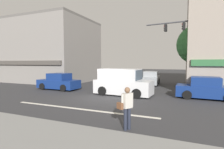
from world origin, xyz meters
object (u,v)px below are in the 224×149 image
sedan_crossing_rightbound (206,89)px  sedan_approaching_near (151,79)px  utility_pole_near_left (56,51)px  street_tree (197,45)px  sedan_crossing_center (59,82)px  traffic_light_mast (193,43)px  pedestrian_foreground_with_bag (127,106)px  van_waiting_far (122,83)px

sedan_crossing_rightbound → sedan_approaching_near: size_ratio=0.99×
utility_pole_near_left → sedan_crossing_rightbound: (14.96, -1.78, -3.16)m
street_tree → sedan_approaching_near: 6.54m
street_tree → sedan_crossing_center: bearing=-159.1°
utility_pole_near_left → sedan_crossing_center: bearing=-47.2°
sedan_crossing_center → sedan_approaching_near: (7.62, 7.41, 0.00)m
traffic_light_mast → sedan_crossing_rightbound: 3.80m
sedan_approaching_near → traffic_light_mast: bearing=-52.9°
pedestrian_foreground_with_bag → van_waiting_far: bearing=110.5°
pedestrian_foreground_with_bag → utility_pole_near_left: bearing=139.9°
traffic_light_mast → street_tree: bearing=80.7°
traffic_light_mast → pedestrian_foreground_with_bag: (-2.61, -9.07, -3.22)m
sedan_crossing_center → pedestrian_foreground_with_bag: bearing=-38.2°
utility_pole_near_left → sedan_approaching_near: bearing=27.5°
street_tree → utility_pole_near_left: (-14.51, -2.40, -0.43)m
van_waiting_far → pedestrian_foreground_with_bag: 7.40m
utility_pole_near_left → sedan_crossing_center: size_ratio=1.80×
traffic_light_mast → van_waiting_far: size_ratio=1.32×
sedan_crossing_center → pedestrian_foreground_with_bag: (9.28, -7.30, 0.24)m
sedan_approaching_near → sedan_crossing_center: bearing=-135.8°
sedan_approaching_near → pedestrian_foreground_with_bag: bearing=-83.6°
traffic_light_mast → sedan_crossing_center: bearing=-171.5°
utility_pole_near_left → traffic_light_mast: (14.03, -0.54, 0.30)m
sedan_approaching_near → sedan_crossing_rightbound: bearing=-52.9°
sedan_approaching_near → pedestrian_foreground_with_bag: (1.66, -14.71, 0.24)m
sedan_crossing_rightbound → sedan_approaching_near: bearing=127.1°
traffic_light_mast → sedan_crossing_center: size_ratio=1.49×
van_waiting_far → traffic_light_mast: bearing=22.4°
sedan_crossing_center → street_tree: bearing=20.9°
sedan_crossing_center → sedan_crossing_rightbound: bearing=2.4°
utility_pole_near_left → sedan_approaching_near: size_ratio=1.78×
van_waiting_far → sedan_crossing_center: van_waiting_far is taller
van_waiting_far → sedan_approaching_near: 7.84m
street_tree → sedan_crossing_center: (-12.37, -4.71, -3.60)m
pedestrian_foreground_with_bag → sedan_crossing_rightbound: bearing=65.7°
traffic_light_mast → pedestrian_foreground_with_bag: traffic_light_mast is taller
van_waiting_far → sedan_crossing_rightbound: bearing=8.4°
street_tree → traffic_light_mast: (-0.48, -2.94, -0.13)m
traffic_light_mast → sedan_crossing_rightbound: traffic_light_mast is taller
street_tree → traffic_light_mast: 2.98m
pedestrian_foreground_with_bag → sedan_crossing_center: bearing=141.8°
utility_pole_near_left → van_waiting_far: 9.66m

